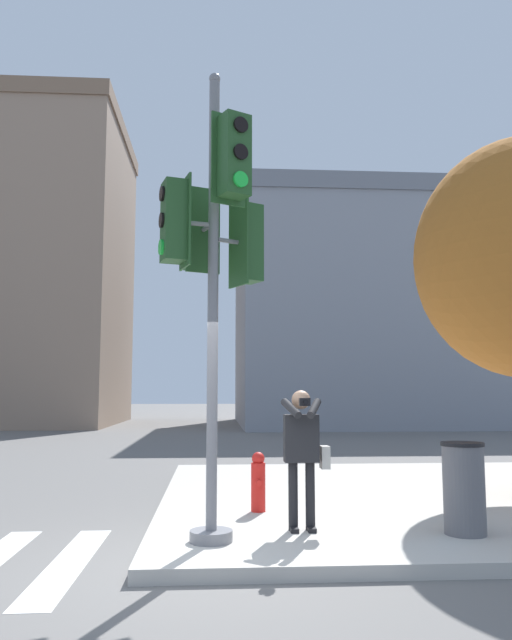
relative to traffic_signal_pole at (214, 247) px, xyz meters
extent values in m
plane|color=slate|center=(-0.24, -0.52, -3.36)|extent=(160.00, 160.00, 0.00)
cube|color=#BCB7AD|center=(3.26, 2.98, -3.29)|extent=(8.00, 8.00, 0.15)
cube|color=silver|center=(-1.44, -0.19, -3.36)|extent=(0.38, 2.93, 0.01)
cylinder|color=slate|center=(0.00, -0.02, -3.15)|extent=(0.46, 0.46, 0.12)
cylinder|color=slate|center=(0.00, -0.02, -0.58)|extent=(0.12, 0.12, 5.03)
sphere|color=slate|center=(0.00, -0.02, 1.98)|extent=(0.13, 0.13, 0.13)
cylinder|color=slate|center=(-0.08, 0.16, 0.26)|extent=(0.15, 0.28, 0.05)
cube|color=#234C23|center=(-0.18, 0.41, 0.26)|extent=(0.37, 0.34, 0.90)
cube|color=#234C23|center=(-0.13, 0.28, 0.26)|extent=(0.40, 0.18, 1.02)
cylinder|color=black|center=(-0.23, 0.53, 0.56)|extent=(0.17, 0.09, 0.17)
cylinder|color=black|center=(-0.23, 0.53, 0.26)|extent=(0.17, 0.09, 0.17)
cylinder|color=green|center=(-0.23, 0.53, -0.04)|extent=(0.17, 0.09, 0.17)
cylinder|color=slate|center=(0.09, -0.19, 0.90)|extent=(0.18, 0.27, 0.05)
cube|color=#234C23|center=(0.22, -0.42, 0.90)|extent=(0.38, 0.35, 0.90)
cube|color=#234C23|center=(0.15, -0.31, 0.90)|extent=(0.38, 0.22, 1.02)
cylinder|color=black|center=(0.28, -0.54, 1.20)|extent=(0.16, 0.11, 0.17)
cylinder|color=black|center=(0.28, -0.54, 0.90)|extent=(0.16, 0.11, 0.17)
cylinder|color=green|center=(0.28, -0.54, 0.60)|extent=(0.16, 0.11, 0.17)
cylinder|color=slate|center=(-0.19, -0.08, 0.24)|extent=(0.28, 0.13, 0.05)
cube|color=#234C23|center=(-0.44, -0.15, 0.24)|extent=(0.32, 0.36, 0.90)
cube|color=#234C23|center=(-0.31, -0.11, 0.24)|extent=(0.14, 0.41, 1.02)
cylinder|color=black|center=(-0.57, -0.19, 0.54)|extent=(0.08, 0.17, 0.17)
cylinder|color=black|center=(-0.57, -0.19, 0.24)|extent=(0.08, 0.17, 0.17)
cylinder|color=green|center=(-0.57, -0.19, -0.06)|extent=(0.08, 0.17, 0.17)
cylinder|color=slate|center=(0.17, 0.07, 0.08)|extent=(0.27, 0.18, 0.05)
cube|color=#234C23|center=(0.40, 0.20, 0.08)|extent=(0.35, 0.38, 0.90)
cube|color=#234C23|center=(0.29, 0.13, 0.08)|extent=(0.22, 0.38, 1.02)
cylinder|color=black|center=(0.52, 0.26, 0.38)|extent=(0.11, 0.16, 0.17)
cylinder|color=black|center=(0.52, 0.26, 0.08)|extent=(0.11, 0.16, 0.17)
cylinder|color=green|center=(0.52, 0.26, -0.22)|extent=(0.11, 0.16, 0.17)
cube|color=black|center=(0.94, 0.41, -3.19)|extent=(0.09, 0.24, 0.05)
cube|color=black|center=(1.14, 0.41, -3.19)|extent=(0.09, 0.24, 0.05)
cylinder|color=black|center=(0.94, 0.47, -2.83)|extent=(0.11, 0.11, 0.77)
cylinder|color=black|center=(1.14, 0.47, -2.83)|extent=(0.11, 0.11, 0.77)
cube|color=#232326|center=(1.04, 0.47, -2.16)|extent=(0.40, 0.22, 0.55)
sphere|color=tan|center=(1.04, 0.47, -1.72)|extent=(0.22, 0.22, 0.22)
cube|color=black|center=(1.04, 0.16, -1.74)|extent=(0.12, 0.10, 0.09)
cylinder|color=black|center=(1.04, 0.09, -1.74)|extent=(0.06, 0.08, 0.06)
cylinder|color=#232326|center=(0.91, 0.33, -1.82)|extent=(0.23, 0.35, 0.23)
cylinder|color=#232326|center=(1.18, 0.33, -1.82)|extent=(0.23, 0.35, 0.23)
cube|color=#B7B2A8|center=(1.32, 0.49, -2.39)|extent=(0.10, 0.20, 0.26)
cylinder|color=red|center=(0.62, 1.62, -2.89)|extent=(0.19, 0.19, 0.64)
sphere|color=red|center=(0.62, 1.62, -2.52)|extent=(0.17, 0.17, 0.17)
cylinder|color=red|center=(0.62, 1.49, -2.82)|extent=(0.09, 0.06, 0.09)
cylinder|color=#5B5B60|center=(2.84, 0.13, -2.72)|extent=(0.46, 0.46, 0.98)
cylinder|color=black|center=(2.84, 0.13, -2.22)|extent=(0.48, 0.48, 0.04)
cube|color=gray|center=(9.40, 26.07, 2.01)|extent=(16.11, 12.60, 10.74)
cube|color=slate|center=(9.40, 26.07, 7.78)|extent=(16.31, 12.80, 0.80)
camera|label=1|loc=(0.02, -6.89, -1.62)|focal=35.00mm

